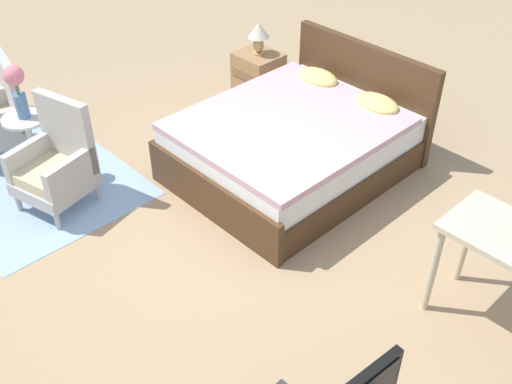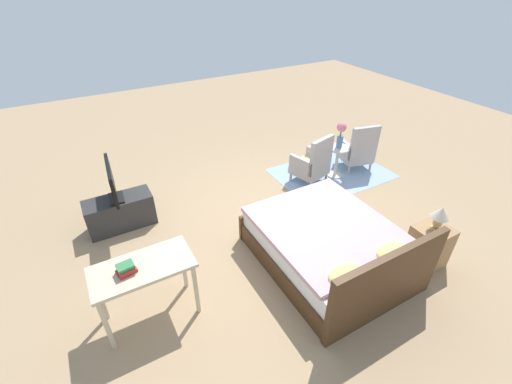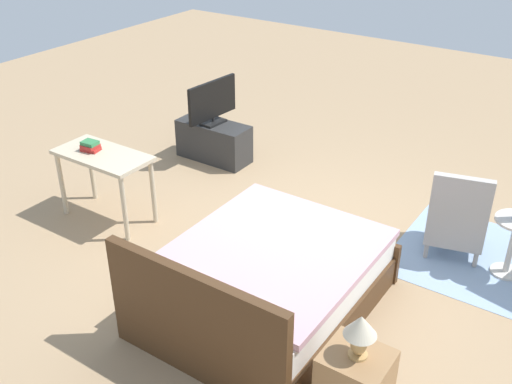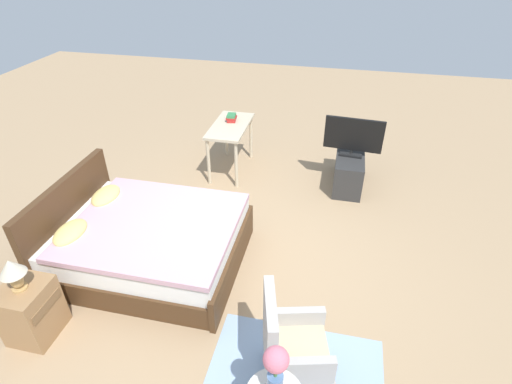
# 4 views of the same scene
# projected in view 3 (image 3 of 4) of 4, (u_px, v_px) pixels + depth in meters

# --- Properties ---
(ground_plane) EXTENTS (16.00, 16.00, 0.00)m
(ground_plane) POSITION_uv_depth(u_px,v_px,m) (302.00, 245.00, 6.07)
(ground_plane) COLOR #A38460
(floor_rug) EXTENTS (2.10, 1.50, 0.01)m
(floor_rug) POSITION_uv_depth(u_px,v_px,m) (508.00, 267.00, 5.74)
(floor_rug) COLOR #8EA8C6
(floor_rug) RESTS_ON ground_plane
(bed) EXTENTS (1.60, 1.99, 0.96)m
(bed) POSITION_uv_depth(u_px,v_px,m) (264.00, 283.00, 5.04)
(bed) COLOR #472D19
(bed) RESTS_ON ground_plane
(armchair_by_window_right) EXTENTS (0.66, 0.66, 0.92)m
(armchair_by_window_right) POSITION_uv_depth(u_px,v_px,m) (457.00, 220.00, 5.77)
(armchair_by_window_right) COLOR #ADA8A3
(armchair_by_window_right) RESTS_ON floor_rug
(table_lamp) EXTENTS (0.22, 0.22, 0.33)m
(table_lamp) POSITION_uv_depth(u_px,v_px,m) (360.00, 330.00, 3.80)
(table_lamp) COLOR tan
(table_lamp) RESTS_ON nightstand
(tv_stand) EXTENTS (0.96, 0.40, 0.50)m
(tv_stand) POSITION_uv_depth(u_px,v_px,m) (214.00, 141.00, 7.73)
(tv_stand) COLOR #2D2D2D
(tv_stand) RESTS_ON ground_plane
(tv_flatscreen) EXTENTS (0.23, 0.82, 0.55)m
(tv_flatscreen) POSITION_uv_depth(u_px,v_px,m) (212.00, 102.00, 7.47)
(tv_flatscreen) COLOR black
(tv_flatscreen) RESTS_ON tv_stand
(vanity_desk) EXTENTS (1.04, 0.52, 0.77)m
(vanity_desk) POSITION_uv_depth(u_px,v_px,m) (104.00, 164.00, 6.23)
(vanity_desk) COLOR beige
(vanity_desk) RESTS_ON ground_plane
(book_stack) EXTENTS (0.21, 0.16, 0.11)m
(book_stack) POSITION_uv_depth(u_px,v_px,m) (90.00, 146.00, 6.21)
(book_stack) COLOR #AD2823
(book_stack) RESTS_ON vanity_desk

